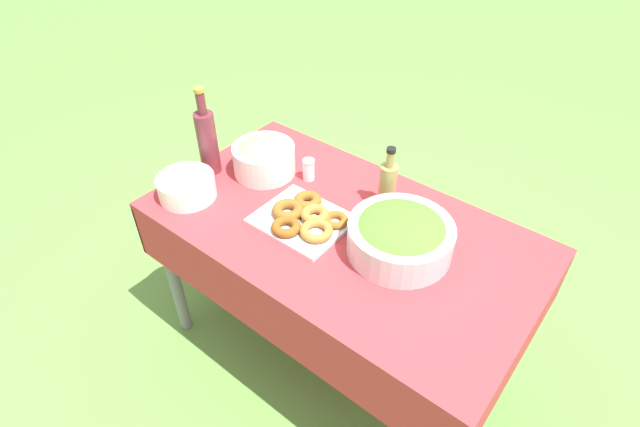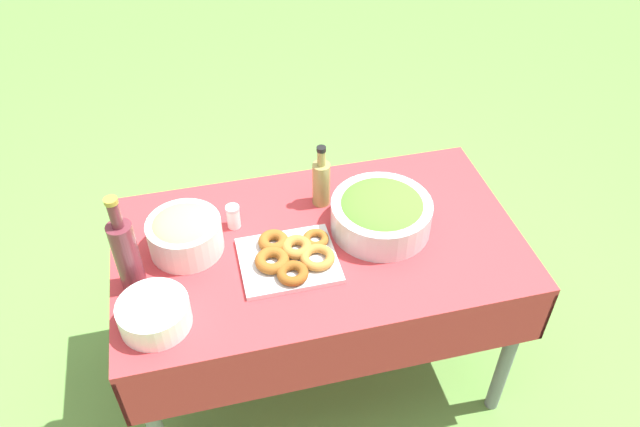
{
  "view_description": "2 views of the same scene",
  "coord_description": "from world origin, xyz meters",
  "px_view_note": "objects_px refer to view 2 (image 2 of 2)",
  "views": [
    {
      "loc": [
        -0.74,
        1.05,
        1.84
      ],
      "look_at": [
        0.03,
        0.08,
        0.81
      ],
      "focal_mm": 28.0,
      "sensor_mm": 36.0,
      "label": 1
    },
    {
      "loc": [
        0.34,
        1.43,
        2.16
      ],
      "look_at": [
        -0.02,
        -0.07,
        0.78
      ],
      "focal_mm": 35.0,
      "sensor_mm": 36.0,
      "label": 2
    }
  ],
  "objects_px": {
    "olive_oil_bottle": "(321,182)",
    "wine_bottle": "(126,254)",
    "donut_platter": "(291,257)",
    "salad_bowl": "(381,213)",
    "plate_stack": "(154,314)",
    "pasta_bowl": "(185,233)"
  },
  "relations": [
    {
      "from": "wine_bottle",
      "to": "salad_bowl",
      "type": "bearing_deg",
      "value": -175.17
    },
    {
      "from": "salad_bowl",
      "to": "plate_stack",
      "type": "relative_size",
      "value": 1.62
    },
    {
      "from": "salad_bowl",
      "to": "donut_platter",
      "type": "xyz_separation_m",
      "value": [
        0.33,
        0.08,
        -0.04
      ]
    },
    {
      "from": "salad_bowl",
      "to": "pasta_bowl",
      "type": "height_order",
      "value": "pasta_bowl"
    },
    {
      "from": "salad_bowl",
      "to": "donut_platter",
      "type": "relative_size",
      "value": 1.08
    },
    {
      "from": "pasta_bowl",
      "to": "wine_bottle",
      "type": "bearing_deg",
      "value": 35.61
    },
    {
      "from": "salad_bowl",
      "to": "plate_stack",
      "type": "bearing_deg",
      "value": 17.29
    },
    {
      "from": "salad_bowl",
      "to": "wine_bottle",
      "type": "xyz_separation_m",
      "value": [
        0.81,
        0.07,
        0.07
      ]
    },
    {
      "from": "donut_platter",
      "to": "olive_oil_bottle",
      "type": "bearing_deg",
      "value": -122.18
    },
    {
      "from": "salad_bowl",
      "to": "olive_oil_bottle",
      "type": "distance_m",
      "value": 0.24
    },
    {
      "from": "donut_platter",
      "to": "wine_bottle",
      "type": "xyz_separation_m",
      "value": [
        0.49,
        -0.02,
        0.12
      ]
    },
    {
      "from": "pasta_bowl",
      "to": "olive_oil_bottle",
      "type": "height_order",
      "value": "olive_oil_bottle"
    },
    {
      "from": "pasta_bowl",
      "to": "plate_stack",
      "type": "relative_size",
      "value": 1.15
    },
    {
      "from": "donut_platter",
      "to": "wine_bottle",
      "type": "bearing_deg",
      "value": -1.9
    },
    {
      "from": "olive_oil_bottle",
      "to": "wine_bottle",
      "type": "distance_m",
      "value": 0.69
    },
    {
      "from": "donut_platter",
      "to": "wine_bottle",
      "type": "distance_m",
      "value": 0.5
    },
    {
      "from": "donut_platter",
      "to": "plate_stack",
      "type": "bearing_deg",
      "value": 19.29
    },
    {
      "from": "plate_stack",
      "to": "olive_oil_bottle",
      "type": "relative_size",
      "value": 0.87
    },
    {
      "from": "donut_platter",
      "to": "plate_stack",
      "type": "xyz_separation_m",
      "value": [
        0.43,
        0.15,
        0.02
      ]
    },
    {
      "from": "olive_oil_bottle",
      "to": "wine_bottle",
      "type": "height_order",
      "value": "wine_bottle"
    },
    {
      "from": "plate_stack",
      "to": "wine_bottle",
      "type": "bearing_deg",
      "value": -71.2
    },
    {
      "from": "donut_platter",
      "to": "plate_stack",
      "type": "distance_m",
      "value": 0.45
    }
  ]
}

